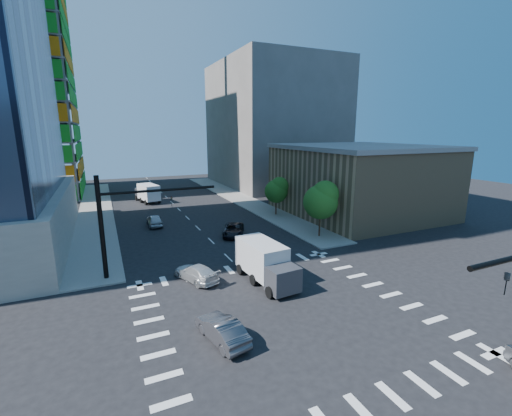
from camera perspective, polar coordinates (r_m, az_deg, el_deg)
ground at (r=25.60m, az=4.92°, el=-17.08°), size 160.00×160.00×0.00m
road_markings at (r=25.60m, az=4.92°, el=-17.07°), size 20.00×20.00×0.01m
sidewalk_ne at (r=65.03m, az=-2.62°, el=1.56°), size 5.00×60.00×0.15m
sidewalk_nw at (r=60.64m, az=-25.13°, el=-0.48°), size 5.00×60.00×0.15m
commercial_building at (r=55.29m, az=16.69°, el=4.54°), size 20.50×22.50×10.60m
bg_building_ne at (r=83.46m, az=2.88°, el=13.65°), size 24.00×30.00×28.00m
signal_mast_nw at (r=31.65m, az=-21.80°, el=-1.36°), size 10.20×0.40×9.00m
tree_south at (r=41.54m, az=10.95°, el=1.39°), size 4.16×4.16×6.82m
tree_north at (r=51.89m, az=3.56°, el=3.07°), size 3.54×3.52×5.78m
car_nb_far at (r=42.50m, az=-3.76°, el=-3.65°), size 4.31×5.71×1.44m
car_sb_near at (r=30.60m, az=-9.95°, el=-10.56°), size 3.58×5.20×1.40m
car_sb_mid at (r=48.65m, az=-16.55°, el=-1.97°), size 1.93×4.63×1.57m
car_sb_cross at (r=22.47m, az=-5.69°, el=-19.52°), size 2.41×4.73×1.49m
box_truck_near at (r=29.34m, az=1.91°, el=-9.74°), size 3.24×6.62×3.37m
box_truck_far at (r=65.37m, az=-17.73°, el=2.25°), size 3.99×6.72×3.30m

